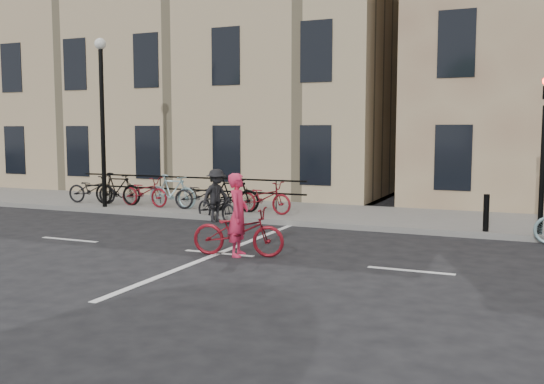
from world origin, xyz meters
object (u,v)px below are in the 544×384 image
at_px(traffic_light, 544,136).
at_px(cyclist_pink, 238,227).
at_px(cyclist_dark, 216,201).
at_px(lamp_post, 102,101).

relative_size(traffic_light, cyclist_pink, 1.94).
xyz_separation_m(traffic_light, cyclist_pink, (-5.72, -4.39, -1.86)).
distance_m(traffic_light, cyclist_dark, 8.60).
xyz_separation_m(cyclist_pink, cyclist_dark, (-2.66, 3.95, -0.00)).
bearing_deg(lamp_post, cyclist_pink, -32.50).
height_order(traffic_light, cyclist_pink, traffic_light).
bearing_deg(lamp_post, traffic_light, -0.27).
bearing_deg(traffic_light, cyclist_dark, -176.99).
xyz_separation_m(traffic_light, lamp_post, (-12.70, 0.06, 1.04)).
distance_m(cyclist_pink, cyclist_dark, 4.76).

